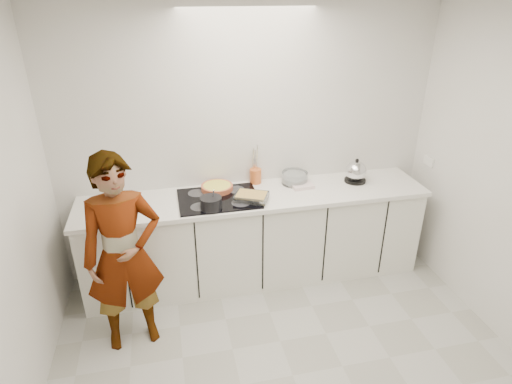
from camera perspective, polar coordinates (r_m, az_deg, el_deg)
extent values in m
cube|color=#B1B1AB|center=(3.52, 4.93, -23.20)|extent=(3.60, 3.20, 0.00)
cube|color=silver|center=(4.09, -1.00, 6.49)|extent=(3.60, 0.00, 2.60)
cube|color=white|center=(4.63, 22.04, 3.84)|extent=(0.02, 0.15, 0.09)
cube|color=white|center=(4.18, -0.02, -6.21)|extent=(3.20, 0.58, 0.87)
cube|color=white|center=(3.96, -0.02, -0.61)|extent=(3.24, 0.64, 0.04)
cube|color=black|center=(3.88, -5.01, -0.88)|extent=(0.72, 0.54, 0.01)
cylinder|color=#BF5A37|center=(4.02, -5.22, 0.60)|extent=(0.39, 0.39, 0.05)
cylinder|color=#E8DF49|center=(4.01, -5.23, 0.84)|extent=(0.34, 0.34, 0.01)
cylinder|color=black|center=(3.68, -6.03, -1.47)|extent=(0.19, 0.19, 0.10)
cylinder|color=silver|center=(3.67, -5.79, -0.65)|extent=(0.03, 0.07, 0.16)
cube|color=silver|center=(3.82, -0.61, -0.65)|extent=(0.35, 0.31, 0.05)
cube|color=#E0B861|center=(3.81, -0.61, -0.39)|extent=(0.31, 0.28, 0.02)
cylinder|color=silver|center=(4.17, 5.17, 1.89)|extent=(0.26, 0.26, 0.12)
cylinder|color=white|center=(4.18, 5.16, 1.67)|extent=(0.22, 0.22, 0.05)
cube|color=white|center=(4.12, 6.18, 0.85)|extent=(0.21, 0.16, 0.03)
cylinder|color=black|center=(4.33, 13.05, 1.52)|extent=(0.25, 0.25, 0.02)
sphere|color=silver|center=(4.29, 13.18, 2.73)|extent=(0.24, 0.24, 0.20)
sphere|color=black|center=(4.25, 13.33, 4.11)|extent=(0.04, 0.04, 0.04)
cylinder|color=#D3632A|center=(4.17, -0.06, 2.15)|extent=(0.14, 0.14, 0.14)
imported|color=white|center=(3.41, -17.24, -8.05)|extent=(0.65, 0.48, 1.63)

